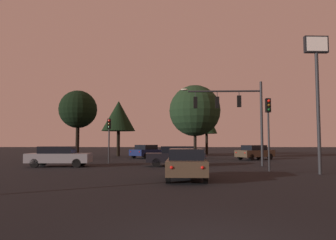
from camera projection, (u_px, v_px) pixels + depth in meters
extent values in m
plane|color=black|center=(180.00, 162.00, 30.12)|extent=(168.00, 168.00, 0.00)
cylinder|color=#232326|center=(262.00, 123.00, 24.64)|extent=(0.20, 0.20, 6.56)
cylinder|color=#232326|center=(224.00, 91.00, 24.94)|extent=(5.68, 0.31, 0.14)
ellipsoid|color=#F4EACC|center=(184.00, 90.00, 25.09)|extent=(0.56, 0.28, 0.16)
cylinder|color=#232326|center=(239.00, 93.00, 24.87)|extent=(0.05, 0.05, 0.35)
cube|color=black|center=(239.00, 101.00, 24.83)|extent=(0.31, 0.25, 0.90)
sphere|color=red|center=(239.00, 98.00, 24.99)|extent=(0.18, 0.18, 0.18)
sphere|color=#56380C|center=(239.00, 102.00, 24.97)|extent=(0.18, 0.18, 0.18)
sphere|color=#0C4219|center=(239.00, 105.00, 24.95)|extent=(0.18, 0.18, 0.18)
cylinder|color=#232326|center=(217.00, 94.00, 24.95)|extent=(0.05, 0.05, 0.43)
cube|color=black|center=(217.00, 102.00, 24.90)|extent=(0.31, 0.25, 0.90)
sphere|color=red|center=(217.00, 99.00, 25.06)|extent=(0.18, 0.18, 0.18)
sphere|color=#56380C|center=(217.00, 103.00, 25.04)|extent=(0.18, 0.18, 0.18)
sphere|color=#0C4219|center=(217.00, 106.00, 25.02)|extent=(0.18, 0.18, 0.18)
cylinder|color=#232326|center=(195.00, 94.00, 25.02)|extent=(0.05, 0.05, 0.43)
cube|color=black|center=(195.00, 103.00, 24.98)|extent=(0.31, 0.25, 0.90)
sphere|color=red|center=(195.00, 99.00, 25.14)|extent=(0.18, 0.18, 0.18)
sphere|color=#56380C|center=(195.00, 103.00, 25.12)|extent=(0.18, 0.18, 0.18)
sphere|color=#0C4219|center=(195.00, 106.00, 25.10)|extent=(0.18, 0.18, 0.18)
cylinder|color=#232326|center=(269.00, 142.00, 20.24)|extent=(0.12, 0.12, 3.74)
cube|color=black|center=(268.00, 105.00, 20.40)|extent=(0.33, 0.28, 0.90)
sphere|color=red|center=(269.00, 101.00, 20.28)|extent=(0.18, 0.18, 0.18)
sphere|color=#56380C|center=(269.00, 105.00, 20.26)|extent=(0.18, 0.18, 0.18)
sphere|color=#0C4219|center=(269.00, 110.00, 20.24)|extent=(0.18, 0.18, 0.18)
cylinder|color=#232326|center=(109.00, 146.00, 27.58)|extent=(0.12, 0.12, 2.97)
cube|color=black|center=(109.00, 124.00, 27.71)|extent=(0.32, 0.26, 0.90)
sphere|color=red|center=(109.00, 121.00, 27.59)|extent=(0.18, 0.18, 0.18)
sphere|color=#56380C|center=(109.00, 124.00, 27.57)|extent=(0.18, 0.18, 0.18)
sphere|color=#0C4219|center=(109.00, 127.00, 27.55)|extent=(0.18, 0.18, 0.18)
cube|color=#473828|center=(186.00, 166.00, 15.69)|extent=(1.99, 4.29, 0.68)
cube|color=black|center=(186.00, 154.00, 15.58)|extent=(1.68, 2.34, 0.52)
cylinder|color=black|center=(170.00, 170.00, 17.10)|extent=(0.22, 0.65, 0.64)
cylinder|color=black|center=(202.00, 171.00, 17.03)|extent=(0.22, 0.65, 0.64)
cylinder|color=black|center=(168.00, 176.00, 14.31)|extent=(0.22, 0.65, 0.64)
cylinder|color=black|center=(205.00, 176.00, 14.24)|extent=(0.22, 0.65, 0.64)
sphere|color=red|center=(172.00, 168.00, 13.60)|extent=(0.14, 0.14, 0.14)
sphere|color=red|center=(202.00, 168.00, 13.55)|extent=(0.14, 0.14, 0.14)
cube|color=black|center=(175.00, 157.00, 24.43)|extent=(4.59, 2.15, 0.68)
cube|color=black|center=(177.00, 150.00, 24.48)|extent=(2.53, 1.73, 0.52)
cylinder|color=black|center=(156.00, 163.00, 23.52)|extent=(0.65, 0.26, 0.64)
cylinder|color=black|center=(155.00, 161.00, 25.08)|extent=(0.65, 0.26, 0.64)
cylinder|color=black|center=(196.00, 162.00, 23.73)|extent=(0.65, 0.26, 0.64)
cylinder|color=black|center=(192.00, 161.00, 25.30)|extent=(0.65, 0.26, 0.64)
sphere|color=red|center=(205.00, 156.00, 23.98)|extent=(0.14, 0.14, 0.14)
sphere|color=red|center=(202.00, 156.00, 25.22)|extent=(0.14, 0.14, 0.14)
cube|color=gray|center=(59.00, 158.00, 23.82)|extent=(4.66, 2.04, 0.68)
cube|color=black|center=(57.00, 150.00, 23.85)|extent=(2.54, 1.70, 0.52)
cylinder|color=black|center=(82.00, 162.00, 24.66)|extent=(0.65, 0.22, 0.64)
cylinder|color=black|center=(77.00, 163.00, 23.00)|extent=(0.65, 0.22, 0.64)
cylinder|color=black|center=(43.00, 162.00, 24.59)|extent=(0.65, 0.22, 0.64)
cylinder|color=black|center=(34.00, 163.00, 22.93)|extent=(0.65, 0.22, 0.64)
sphere|color=red|center=(32.00, 156.00, 24.42)|extent=(0.14, 0.14, 0.14)
sphere|color=red|center=(25.00, 157.00, 23.12)|extent=(0.14, 0.14, 0.14)
cube|color=#473828|center=(255.00, 153.00, 33.08)|extent=(4.49, 3.80, 0.68)
cube|color=black|center=(254.00, 148.00, 33.04)|extent=(2.73, 2.51, 0.52)
cylinder|color=black|center=(259.00, 156.00, 34.46)|extent=(0.64, 0.52, 0.64)
cylinder|color=black|center=(270.00, 157.00, 33.18)|extent=(0.64, 0.52, 0.64)
cylinder|color=black|center=(240.00, 157.00, 32.93)|extent=(0.64, 0.52, 0.64)
cylinder|color=black|center=(251.00, 157.00, 31.65)|extent=(0.64, 0.52, 0.64)
sphere|color=red|center=(236.00, 153.00, 32.43)|extent=(0.14, 0.14, 0.14)
sphere|color=red|center=(245.00, 153.00, 31.42)|extent=(0.14, 0.14, 0.14)
cube|color=#0F1947|center=(147.00, 152.00, 36.52)|extent=(3.91, 4.38, 0.68)
cube|color=black|center=(146.00, 147.00, 36.45)|extent=(2.60, 2.72, 0.52)
cylinder|color=black|center=(149.00, 155.00, 38.07)|extent=(0.54, 0.63, 0.64)
cylinder|color=black|center=(160.00, 155.00, 37.06)|extent=(0.54, 0.63, 0.64)
cylinder|color=black|center=(134.00, 155.00, 35.94)|extent=(0.54, 0.63, 0.64)
cylinder|color=black|center=(145.00, 156.00, 34.93)|extent=(0.54, 0.63, 0.64)
sphere|color=red|center=(131.00, 152.00, 35.31)|extent=(0.14, 0.14, 0.14)
sphere|color=red|center=(139.00, 152.00, 34.51)|extent=(0.14, 0.14, 0.14)
cylinder|color=#232326|center=(318.00, 113.00, 18.44)|extent=(0.20, 0.20, 7.07)
cube|color=black|center=(316.00, 45.00, 18.72)|extent=(1.41, 0.31, 1.00)
cube|color=white|center=(317.00, 44.00, 18.58)|extent=(1.23, 0.08, 0.84)
cylinder|color=black|center=(77.00, 141.00, 34.25)|extent=(0.39, 0.39, 3.96)
sphere|color=black|center=(78.00, 109.00, 34.49)|extent=(4.08, 4.08, 4.08)
cylinder|color=black|center=(207.00, 144.00, 46.51)|extent=(0.38, 0.38, 3.06)
cone|color=black|center=(207.00, 122.00, 46.73)|extent=(3.13, 3.13, 3.56)
cylinder|color=black|center=(195.00, 141.00, 41.61)|extent=(0.33, 0.33, 3.87)
cone|color=black|center=(195.00, 112.00, 41.87)|extent=(3.34, 3.34, 3.90)
cylinder|color=black|center=(195.00, 144.00, 34.40)|extent=(0.32, 0.32, 3.30)
sphere|color=black|center=(195.00, 111.00, 34.65)|extent=(5.57, 5.57, 5.57)
cylinder|color=black|center=(118.00, 144.00, 40.99)|extent=(0.42, 0.42, 3.27)
cone|color=black|center=(119.00, 116.00, 41.23)|extent=(4.33, 4.33, 3.90)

